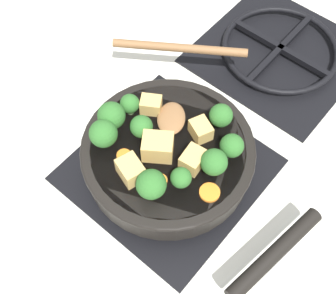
{
  "coord_description": "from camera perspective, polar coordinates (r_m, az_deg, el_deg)",
  "views": [
    {
      "loc": [
        0.26,
        -0.3,
        0.74
      ],
      "look_at": [
        0.0,
        0.0,
        0.08
      ],
      "focal_mm": 50.0,
      "sensor_mm": 36.0,
      "label": 1
    }
  ],
  "objects": [
    {
      "name": "broccoli_floret_near_spoon",
      "position": [
        0.75,
        7.78,
        0.14
      ],
      "size": [
        0.04,
        0.04,
        0.05
      ],
      "color": "#709956",
      "rests_on": "skillet_pan"
    },
    {
      "name": "tofu_cube_west_chunk",
      "position": [
        0.77,
        4.01,
        2.1
      ],
      "size": [
        0.05,
        0.04,
        0.03
      ],
      "primitive_type": "cube",
      "rotation": [
        0.0,
        0.0,
        2.73
      ],
      "color": "tan",
      "rests_on": "skillet_pan"
    },
    {
      "name": "broccoli_floret_south_cluster",
      "position": [
        0.79,
        -4.69,
        5.26
      ],
      "size": [
        0.03,
        0.03,
        0.04
      ],
      "color": "#709956",
      "rests_on": "skillet_pan"
    },
    {
      "name": "broccoli_floret_west_rim",
      "position": [
        0.7,
        -2.07,
        -4.59
      ],
      "size": [
        0.05,
        0.05,
        0.05
      ],
      "color": "#709956",
      "rests_on": "skillet_pan"
    },
    {
      "name": "carrot_slice_edge_slice",
      "position": [
        0.74,
        -1.02,
        -4.13
      ],
      "size": [
        0.02,
        0.02,
        0.01
      ],
      "primitive_type": "cylinder",
      "color": "orange",
      "rests_on": "skillet_pan"
    },
    {
      "name": "broccoli_floret_east_rim",
      "position": [
        0.76,
        -7.89,
        1.62
      ],
      "size": [
        0.05,
        0.05,
        0.05
      ],
      "color": "#709956",
      "rests_on": "skillet_pan"
    },
    {
      "name": "rear_burner_grate",
      "position": [
        1.02,
        13.46,
        11.32
      ],
      "size": [
        0.31,
        0.31,
        0.03
      ],
      "color": "black",
      "rests_on": "ground_plane"
    },
    {
      "name": "tofu_cube_near_handle",
      "position": [
        0.73,
        -4.58,
        -2.84
      ],
      "size": [
        0.05,
        0.04,
        0.03
      ],
      "primitive_type": "cube",
      "rotation": [
        0.0,
        0.0,
        2.83
      ],
      "color": "tan",
      "rests_on": "skillet_pan"
    },
    {
      "name": "skillet_pan",
      "position": [
        0.79,
        0.15,
        -1.03
      ],
      "size": [
        0.41,
        0.29,
        0.05
      ],
      "color": "black",
      "rests_on": "front_burner_grate"
    },
    {
      "name": "wooden_spoon",
      "position": [
        0.85,
        1.04,
        8.72
      ],
      "size": [
        0.24,
        0.25,
        0.02
      ],
      "color": "brown",
      "rests_on": "skillet_pan"
    },
    {
      "name": "broccoli_floret_center_top",
      "position": [
        0.73,
        5.63,
        -1.87
      ],
      "size": [
        0.04,
        0.04,
        0.05
      ],
      "color": "#709956",
      "rests_on": "skillet_pan"
    },
    {
      "name": "tofu_cube_back_piece",
      "position": [
        0.75,
        -1.26,
        0.02
      ],
      "size": [
        0.06,
        0.06,
        0.04
      ],
      "primitive_type": "cube",
      "rotation": [
        0.0,
        0.0,
        0.61
      ],
      "color": "tan",
      "rests_on": "skillet_pan"
    },
    {
      "name": "tofu_cube_center_large",
      "position": [
        0.74,
        2.93,
        -1.71
      ],
      "size": [
        0.04,
        0.04,
        0.03
      ],
      "primitive_type": "cube",
      "rotation": [
        0.0,
        0.0,
        1.7
      ],
      "color": "tan",
      "rests_on": "skillet_pan"
    },
    {
      "name": "broccoli_floret_mid_floret",
      "position": [
        0.77,
        -6.9,
        3.81
      ],
      "size": [
        0.05,
        0.05,
        0.05
      ],
      "color": "#709956",
      "rests_on": "skillet_pan"
    },
    {
      "name": "carrot_slice_orange_thin",
      "position": [
        0.76,
        -5.39,
        -1.04
      ],
      "size": [
        0.02,
        0.02,
        0.01
      ],
      "primitive_type": "cylinder",
      "color": "orange",
      "rests_on": "skillet_pan"
    },
    {
      "name": "front_burner_grate",
      "position": [
        0.83,
        0.0,
        -2.45
      ],
      "size": [
        0.31,
        0.31,
        0.03
      ],
      "color": "black",
      "rests_on": "ground_plane"
    },
    {
      "name": "broccoli_floret_small_inner",
      "position": [
        0.76,
        -3.27,
        2.48
      ],
      "size": [
        0.04,
        0.04,
        0.05
      ],
      "color": "#709956",
      "rests_on": "skillet_pan"
    },
    {
      "name": "broccoli_floret_north_edge",
      "position": [
        0.72,
        1.59,
        -3.79
      ],
      "size": [
        0.03,
        0.03,
        0.04
      ],
      "color": "#709956",
      "rests_on": "skillet_pan"
    },
    {
      "name": "carrot_slice_near_center",
      "position": [
        0.73,
        5.1,
        -5.55
      ],
      "size": [
        0.03,
        0.03,
        0.01
      ],
      "primitive_type": "cylinder",
      "color": "orange",
      "rests_on": "skillet_pan"
    },
    {
      "name": "tofu_cube_east_chunk",
      "position": [
        0.8,
        -2.09,
        5.15
      ],
      "size": [
        0.04,
        0.04,
        0.03
      ],
      "primitive_type": "cube",
      "rotation": [
        0.0,
        0.0,
        0.56
      ],
      "color": "tan",
      "rests_on": "skillet_pan"
    },
    {
      "name": "broccoli_floret_tall_stem",
      "position": [
        0.78,
        6.47,
        3.82
      ],
      "size": [
        0.04,
        0.04,
        0.05
      ],
      "color": "#709956",
      "rests_on": "skillet_pan"
    },
    {
      "name": "ground_plane",
      "position": [
        0.84,
        0.0,
        -2.84
      ],
      "size": [
        2.4,
        2.4,
        0.0
      ],
      "primitive_type": "plane",
      "color": "silver"
    }
  ]
}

